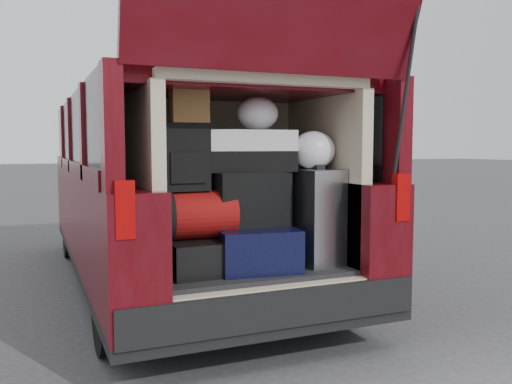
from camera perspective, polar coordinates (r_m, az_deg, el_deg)
ground at (r=3.63m, az=-0.09°, el=-16.82°), size 80.00×80.00×0.00m
minivan at (r=5.15m, az=-8.08°, el=0.04°), size 1.90×5.35×2.77m
load_floor at (r=3.78m, az=-1.73°, el=-11.51°), size 1.24×1.05×0.55m
black_hardshell at (r=3.46m, az=-6.55°, el=-6.63°), size 0.40×0.54×0.21m
navy_hardshell at (r=3.57m, az=-0.39°, el=-5.75°), size 0.57×0.67×0.27m
silver_roller at (r=3.68m, az=5.93°, el=-2.55°), size 0.31×0.45×0.64m
red_duffel at (r=3.43m, az=-6.20°, el=-2.38°), size 0.48×0.33×0.30m
black_soft_case at (r=3.56m, az=-0.78°, el=-0.70°), size 0.51×0.33×0.36m
backpack at (r=3.40m, az=-7.56°, el=3.67°), size 0.29×0.18×0.42m
twotone_duffel at (r=3.58m, az=-0.98°, el=4.35°), size 0.64×0.38×0.27m
grocery_sack_lower at (r=3.41m, az=-7.10°, el=8.93°), size 0.24×0.20×0.20m
plastic_bag_center at (r=3.62m, az=0.18°, el=8.25°), size 0.31×0.30×0.22m
plastic_bag_right at (r=3.66m, az=6.05°, el=4.40°), size 0.33×0.31×0.25m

